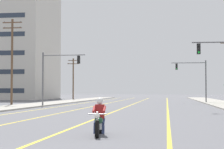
{
  "coord_description": "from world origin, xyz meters",
  "views": [
    {
      "loc": [
        4.2,
        -8.47,
        1.72
      ],
      "look_at": [
        0.64,
        17.42,
        2.82
      ],
      "focal_mm": 63.82,
      "sensor_mm": 36.0,
      "label": 1
    }
  ],
  "objects_px": {
    "utility_pole_left_near": "(12,59)",
    "traffic_signal_mid_right": "(196,75)",
    "traffic_signal_near_right": "(224,64)",
    "traffic_signal_near_left": "(55,70)",
    "utility_pole_left_far": "(73,77)",
    "motorcycle_with_rider": "(99,120)"
  },
  "relations": [
    {
      "from": "traffic_signal_mid_right",
      "to": "utility_pole_left_near",
      "type": "bearing_deg",
      "value": -148.52
    },
    {
      "from": "motorcycle_with_rider",
      "to": "utility_pole_left_far",
      "type": "bearing_deg",
      "value": 104.33
    },
    {
      "from": "traffic_signal_mid_right",
      "to": "utility_pole_left_far",
      "type": "height_order",
      "value": "utility_pole_left_far"
    },
    {
      "from": "utility_pole_left_near",
      "to": "utility_pole_left_far",
      "type": "xyz_separation_m",
      "value": [
        -0.11,
        31.75,
        -1.1
      ]
    },
    {
      "from": "motorcycle_with_rider",
      "to": "traffic_signal_mid_right",
      "type": "distance_m",
      "value": 44.12
    },
    {
      "from": "utility_pole_left_near",
      "to": "traffic_signal_near_left",
      "type": "bearing_deg",
      "value": -7.99
    },
    {
      "from": "traffic_signal_near_left",
      "to": "traffic_signal_mid_right",
      "type": "bearing_deg",
      "value": 40.61
    },
    {
      "from": "traffic_signal_near_right",
      "to": "traffic_signal_near_left",
      "type": "xyz_separation_m",
      "value": [
        -17.51,
        9.98,
        0.08
      ]
    },
    {
      "from": "traffic_signal_mid_right",
      "to": "utility_pole_left_far",
      "type": "relative_size",
      "value": 0.76
    },
    {
      "from": "traffic_signal_near_left",
      "to": "utility_pole_left_far",
      "type": "xyz_separation_m",
      "value": [
        -5.62,
        32.52,
        0.36
      ]
    },
    {
      "from": "motorcycle_with_rider",
      "to": "traffic_signal_near_right",
      "type": "relative_size",
      "value": 0.35
    },
    {
      "from": "traffic_signal_near_left",
      "to": "utility_pole_left_near",
      "type": "bearing_deg",
      "value": 172.01
    },
    {
      "from": "traffic_signal_mid_right",
      "to": "utility_pole_left_near",
      "type": "relative_size",
      "value": 0.6
    },
    {
      "from": "traffic_signal_near_right",
      "to": "utility_pole_left_near",
      "type": "relative_size",
      "value": 0.6
    },
    {
      "from": "traffic_signal_near_left",
      "to": "utility_pole_left_near",
      "type": "relative_size",
      "value": 0.6
    },
    {
      "from": "motorcycle_with_rider",
      "to": "traffic_signal_near_left",
      "type": "xyz_separation_m",
      "value": [
        -10.08,
        28.96,
        3.53
      ]
    },
    {
      "from": "traffic_signal_near_right",
      "to": "utility_pole_left_far",
      "type": "distance_m",
      "value": 48.39
    },
    {
      "from": "utility_pole_left_far",
      "to": "traffic_signal_near_left",
      "type": "bearing_deg",
      "value": -80.2
    },
    {
      "from": "motorcycle_with_rider",
      "to": "traffic_signal_near_right",
      "type": "distance_m",
      "value": 20.66
    },
    {
      "from": "traffic_signal_mid_right",
      "to": "utility_pole_left_near",
      "type": "distance_m",
      "value": 26.31
    },
    {
      "from": "traffic_signal_near_right",
      "to": "traffic_signal_near_left",
      "type": "bearing_deg",
      "value": 150.3
    },
    {
      "from": "utility_pole_left_near",
      "to": "traffic_signal_mid_right",
      "type": "bearing_deg",
      "value": 31.48
    }
  ]
}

